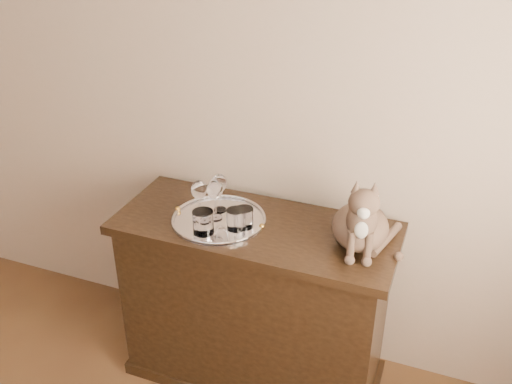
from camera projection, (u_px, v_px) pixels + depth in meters
wall_back at (157, 73)px, 2.60m from camera, size 4.00×0.10×2.70m
sideboard at (255, 304)px, 2.60m from camera, size 1.20×0.50×0.85m
tray at (219, 220)px, 2.41m from camera, size 0.40×0.40×0.01m
wine_glass_b at (220, 193)px, 2.44m from camera, size 0.07×0.07×0.17m
wine_glass_c at (200, 200)px, 2.39m from camera, size 0.07×0.07×0.17m
wine_glass_d at (215, 199)px, 2.38m from camera, size 0.07×0.07×0.18m
tumbler_a at (236, 219)px, 2.33m from camera, size 0.08×0.08×0.09m
tumbler_b at (203, 222)px, 2.30m from camera, size 0.09×0.09×0.10m
tumbler_c at (244, 218)px, 2.34m from camera, size 0.08×0.08×0.09m
cat at (362, 208)px, 2.18m from camera, size 0.39×0.38×0.34m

